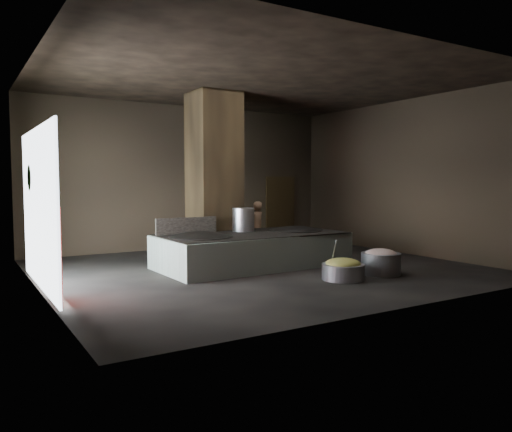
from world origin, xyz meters
TOP-DOWN VIEW (x-y plane):
  - floor at (0.00, 0.00)m, footprint 10.00×9.00m
  - ceiling at (0.00, 0.00)m, footprint 10.00×9.00m
  - back_wall at (0.00, 4.55)m, footprint 10.00×0.10m
  - front_wall at (0.00, -4.55)m, footprint 10.00×0.10m
  - left_wall at (-5.05, 0.00)m, footprint 0.10×9.00m
  - right_wall at (5.05, 0.00)m, footprint 0.10×9.00m
  - pillar at (-0.30, 1.90)m, footprint 1.20×1.20m
  - hearth_platform at (0.00, 0.38)m, footprint 4.73×2.38m
  - platform_cap at (0.00, 0.38)m, footprint 4.56×2.19m
  - wok_left at (-1.45, 0.33)m, footprint 1.47×1.47m
  - wok_left_rim at (-1.45, 0.33)m, footprint 1.50×1.50m
  - wok_right at (1.35, 0.43)m, footprint 1.37×1.37m
  - wok_right_rim at (1.35, 0.43)m, footprint 1.40×1.40m
  - stock_pot at (0.05, 0.93)m, footprint 0.57×0.57m
  - splash_guard at (-1.45, 1.13)m, footprint 1.62×0.11m
  - cook at (1.29, 2.30)m, footprint 0.64×0.51m
  - veg_basin at (0.80, -2.10)m, footprint 1.02×1.02m
  - veg_fill at (0.80, -2.10)m, footprint 0.76×0.76m
  - ladle at (0.65, -1.95)m, footprint 0.14×0.36m
  - meat_basin at (1.94, -2.09)m, footprint 1.04×1.04m
  - meat_fill at (1.94, -2.09)m, footprint 0.74×0.74m
  - doorway_near at (1.20, 4.45)m, footprint 1.18×0.08m
  - doorway_near_glow at (1.45, 4.57)m, footprint 0.80×0.04m
  - doorway_far at (3.60, 4.45)m, footprint 1.18×0.08m
  - doorway_far_glow at (3.86, 4.68)m, footprint 0.86×0.04m
  - left_opening at (-4.95, 0.20)m, footprint 0.04×4.20m
  - pavilion_sliver at (-4.88, -1.10)m, footprint 0.05×0.90m
  - tree_silhouette at (-4.85, 1.30)m, footprint 0.28×1.10m

SIDE VIEW (x-z plane):
  - floor at x=0.00m, z-range -0.10..0.00m
  - veg_basin at x=0.80m, z-range 0.00..0.34m
  - meat_basin at x=1.94m, z-range 0.00..0.49m
  - veg_fill at x=0.80m, z-range 0.23..0.47m
  - hearth_platform at x=0.00m, z-range 0.00..0.81m
  - meat_fill at x=1.94m, z-range 0.31..0.59m
  - ladle at x=0.65m, z-range 0.22..0.88m
  - wok_left at x=-1.45m, z-range 0.55..0.95m
  - wok_right at x=1.35m, z-range 0.56..0.94m
  - cook at x=1.29m, z-range 0.00..1.53m
  - platform_cap at x=0.00m, z-range 0.80..0.83m
  - wok_left_rim at x=-1.45m, z-range 0.79..0.85m
  - wok_right_rim at x=1.35m, z-range 0.79..0.85m
  - pavilion_sliver at x=-4.88m, z-range 0.00..1.70m
  - splash_guard at x=-1.45m, z-range 0.83..1.23m
  - doorway_far_glow at x=3.86m, z-range 0.03..2.07m
  - doorway_near_glow at x=1.45m, z-range 0.10..2.00m
  - doorway_near at x=1.20m, z-range -0.09..2.29m
  - doorway_far at x=3.60m, z-range -0.09..2.29m
  - stock_pot at x=0.05m, z-range 0.83..1.43m
  - left_opening at x=-4.95m, z-range 0.05..3.15m
  - tree_silhouette at x=-4.85m, z-range 1.65..2.75m
  - back_wall at x=0.00m, z-range 0.00..4.50m
  - front_wall at x=0.00m, z-range 0.00..4.50m
  - left_wall at x=-5.05m, z-range 0.00..4.50m
  - right_wall at x=5.05m, z-range 0.00..4.50m
  - pillar at x=-0.30m, z-range 0.00..4.50m
  - ceiling at x=0.00m, z-range 4.50..4.60m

